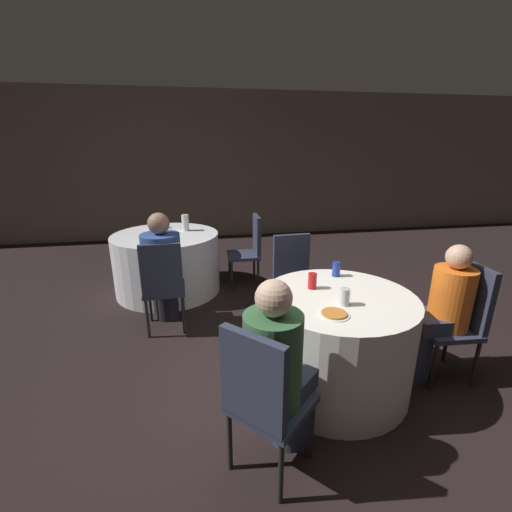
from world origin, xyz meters
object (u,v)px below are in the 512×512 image
chair_near_north (293,274)px  pizza_plate_near (334,314)px  chair_far_east (251,245)px  table_far (167,263)px  soda_can_blue (336,269)px  person_orange_shirt (438,315)px  person_blue_shirt (163,269)px  bottle_far (185,223)px  table_near (335,341)px  chair_far_south (163,281)px  soda_can_red (312,281)px  chair_near_east (460,313)px  soda_can_silver (345,297)px  chair_near_southwest (262,394)px  person_green_jacket (279,373)px

chair_near_north → pizza_plate_near: (-0.09, -1.25, 0.20)m
chair_near_north → chair_far_east: 1.12m
table_far → chair_near_north: bearing=-39.7°
soda_can_blue → person_orange_shirt: bearing=-32.7°
person_blue_shirt → bottle_far: 1.10m
chair_near_north → soda_can_blue: bearing=104.1°
pizza_plate_near → table_near: bearing=61.1°
chair_far_south → soda_can_red: chair_far_south is taller
chair_far_east → chair_near_east: bearing=-147.8°
chair_far_east → person_blue_shirt: person_blue_shirt is taller
table_far → soda_can_silver: 2.66m
table_near → person_orange_shirt: bearing=-3.6°
person_blue_shirt → table_far: bearing=90.0°
chair_far_east → bottle_far: (-0.82, 0.16, 0.30)m
chair_near_southwest → person_orange_shirt: (1.51, 0.64, -0.01)m
chair_far_south → soda_can_silver: chair_far_south is taller
table_far → chair_near_southwest: 2.87m
chair_near_north → soda_can_blue: (0.19, -0.60, 0.26)m
table_near → chair_far_east: size_ratio=1.20×
pizza_plate_near → soda_can_blue: soda_can_blue is taller
table_far → soda_can_red: size_ratio=10.68×
chair_near_east → chair_far_south: (-2.33, 1.08, 0.00)m
person_orange_shirt → soda_can_silver: person_orange_shirt is taller
person_blue_shirt → table_near: bearing=-43.5°
chair_far_east → bottle_far: bottle_far is taller
table_near → soda_can_blue: 0.60m
table_far → table_near: bearing=-56.4°
chair_near_southwest → person_green_jacket: person_green_jacket is taller
chair_near_southwest → soda_can_red: 1.06m
table_near → pizza_plate_near: size_ratio=5.63×
chair_near_north → chair_far_east: size_ratio=1.00×
person_green_jacket → soda_can_red: bearing=105.2°
pizza_plate_near → soda_can_silver: (0.13, 0.13, 0.05)m
soda_can_red → soda_can_silver: same height
chair_near_east → pizza_plate_near: bearing=104.0°
chair_far_east → person_orange_shirt: bearing=-151.3°
chair_far_south → bottle_far: size_ratio=4.60×
chair_near_southwest → chair_far_east: 2.79m
chair_far_south → pizza_plate_near: 1.77m
table_near → chair_near_east: chair_near_east is taller
person_blue_shirt → chair_far_south: bearing=-90.0°
soda_can_red → bottle_far: (-0.99, 2.07, 0.04)m
chair_near_east → soda_can_silver: bearing=98.2°
chair_far_east → pizza_plate_near: 2.36m
chair_far_east → person_orange_shirt: size_ratio=0.85×
soda_can_blue → bottle_far: bottle_far is taller
person_blue_shirt → soda_can_blue: person_blue_shirt is taller
pizza_plate_near → bottle_far: (-0.99, 2.51, 0.09)m
person_green_jacket → soda_can_red: (0.44, 0.74, 0.23)m
table_near → person_green_jacket: bearing=-135.7°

